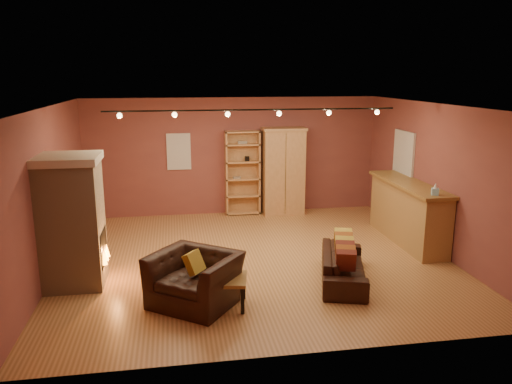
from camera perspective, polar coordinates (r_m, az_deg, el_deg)
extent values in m
plane|color=#986336|center=(9.30, -0.05, -7.68)|extent=(7.00, 7.00, 0.00)
plane|color=brown|center=(8.69, -0.06, 9.81)|extent=(7.00, 7.00, 0.00)
cube|color=brown|center=(12.05, -2.59, 4.10)|extent=(7.00, 0.02, 2.80)
cube|color=brown|center=(9.02, -22.57, -0.09)|extent=(0.02, 6.50, 2.80)
cube|color=brown|center=(10.06, 20.03, 1.44)|extent=(0.02, 6.50, 2.80)
cube|color=tan|center=(8.45, -20.24, -3.54)|extent=(0.90, 0.90, 2.00)
cube|color=beige|center=(8.22, -20.83, 3.55)|extent=(0.98, 0.98, 0.12)
cube|color=black|center=(8.50, -17.29, -6.05)|extent=(0.10, 0.65, 0.55)
cone|color=orange|center=(8.54, -16.84, -6.80)|extent=(0.10, 0.10, 0.22)
cube|color=silver|center=(11.92, -8.82, 4.58)|extent=(0.56, 0.04, 0.86)
cube|color=tan|center=(12.12, -1.64, 2.30)|extent=(0.83, 0.04, 2.03)
cube|color=tan|center=(11.94, -3.42, 2.11)|extent=(0.04, 0.32, 2.03)
cube|color=tan|center=(12.05, 0.31, 2.24)|extent=(0.04, 0.32, 2.03)
cube|color=gray|center=(11.99, -2.20, 1.64)|extent=(0.18, 0.12, 0.05)
cube|color=black|center=(11.94, -1.03, 3.80)|extent=(0.10, 0.10, 0.12)
cube|color=tan|center=(12.21, -1.52, -2.31)|extent=(0.83, 0.32, 0.04)
cube|color=tan|center=(12.11, -1.53, -0.39)|extent=(0.83, 0.32, 0.04)
cube|color=tan|center=(12.01, -1.54, 1.53)|extent=(0.83, 0.32, 0.03)
cube|color=tan|center=(11.94, -1.55, 3.48)|extent=(0.83, 0.32, 0.04)
cube|color=tan|center=(11.87, -1.57, 5.45)|extent=(0.83, 0.32, 0.04)
cube|color=tan|center=(11.83, -1.58, 6.90)|extent=(0.83, 0.32, 0.04)
cube|color=tan|center=(12.05, 3.12, 2.26)|extent=(0.98, 0.53, 2.04)
cube|color=olive|center=(11.80, 3.40, 2.02)|extent=(0.02, 0.01, 1.94)
cube|color=tan|center=(11.90, 3.19, 7.22)|extent=(1.04, 0.59, 0.06)
cube|color=#AE8750|center=(10.53, 16.95, -2.39)|extent=(0.56, 2.46, 1.17)
cube|color=olive|center=(10.38, 17.18, 0.89)|extent=(0.68, 2.58, 0.06)
cube|color=#96D6F0|center=(9.43, 19.79, 0.06)|extent=(0.17, 0.17, 0.13)
cone|color=white|center=(9.40, 19.84, 0.74)|extent=(0.08, 0.08, 0.10)
cube|color=silver|center=(11.22, 16.53, 4.16)|extent=(0.05, 0.90, 1.00)
imported|color=black|center=(8.39, 9.99, -7.77)|extent=(0.99, 1.83, 0.69)
cube|color=maroon|center=(7.79, 10.24, -7.71)|extent=(0.35, 0.31, 0.36)
cube|color=#944B1D|center=(8.00, 10.16, -7.15)|extent=(0.35, 0.31, 0.36)
cube|color=maroon|center=(8.21, 10.09, -6.61)|extent=(0.35, 0.31, 0.36)
cube|color=#B4922E|center=(8.41, 10.02, -6.10)|extent=(0.35, 0.31, 0.36)
cube|color=#944B1D|center=(8.62, 9.95, -5.62)|extent=(0.35, 0.31, 0.36)
cube|color=#B4922E|center=(8.83, 9.88, -5.16)|extent=(0.35, 0.31, 0.36)
imported|color=black|center=(7.46, -7.06, -8.94)|extent=(1.42, 1.33, 1.04)
cube|color=#B4922E|center=(7.41, -7.09, -8.01)|extent=(0.37, 0.38, 0.34)
cube|color=olive|center=(7.39, -3.44, -9.91)|extent=(0.68, 0.68, 0.05)
cube|color=black|center=(7.24, -5.18, -12.42)|extent=(0.05, 0.05, 0.39)
cube|color=black|center=(7.28, -1.23, -12.19)|extent=(0.05, 0.05, 0.39)
cube|color=black|center=(7.68, -5.47, -10.83)|extent=(0.05, 0.05, 0.39)
cube|color=black|center=(7.73, -1.77, -10.63)|extent=(0.05, 0.05, 0.39)
cylinder|color=black|center=(8.89, -0.27, 9.38)|extent=(5.20, 0.03, 0.03)
sphere|color=#FFD88C|center=(8.83, -15.34, 8.43)|extent=(0.09, 0.09, 0.09)
sphere|color=#FFD88C|center=(8.79, -9.30, 8.70)|extent=(0.09, 0.09, 0.09)
sphere|color=#FFD88C|center=(8.84, -3.25, 8.88)|extent=(0.09, 0.09, 0.09)
sphere|color=#FFD88C|center=(8.98, 2.66, 8.96)|extent=(0.09, 0.09, 0.09)
sphere|color=#FFD88C|center=(9.22, 8.33, 8.95)|extent=(0.09, 0.09, 0.09)
sphere|color=#FFD88C|center=(9.54, 13.67, 8.86)|extent=(0.09, 0.09, 0.09)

